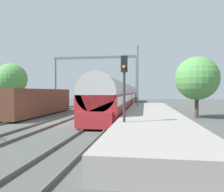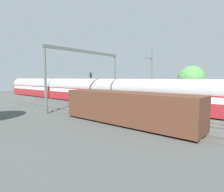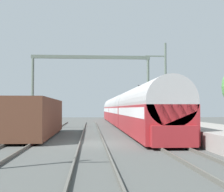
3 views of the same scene
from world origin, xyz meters
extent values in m
plane|color=#4B4D4B|center=(0.00, 0.00, 0.00)|extent=(120.00, 120.00, 0.00)
cube|color=#57564E|center=(-4.91, 0.00, 0.08)|extent=(0.08, 60.00, 0.16)
cube|color=#57564E|center=(-3.47, 0.00, 0.08)|extent=(0.08, 60.00, 0.16)
cube|color=#57564E|center=(-0.72, 0.00, 0.08)|extent=(0.08, 60.00, 0.16)
cube|color=#57564E|center=(0.72, 0.00, 0.08)|extent=(0.08, 60.00, 0.16)
cube|color=#57564E|center=(3.47, 0.00, 0.08)|extent=(0.08, 60.00, 0.16)
cube|color=#57564E|center=(4.91, 0.00, 0.08)|extent=(0.08, 60.00, 0.16)
cube|color=gray|center=(8.01, 2.00, 0.45)|extent=(4.40, 28.00, 0.90)
cube|color=maroon|center=(4.19, 4.75, 1.26)|extent=(2.90, 16.00, 2.20)
cube|color=white|center=(4.19, 4.75, 1.89)|extent=(2.93, 15.36, 0.64)
cylinder|color=#AFAFAF|center=(4.19, 4.75, 2.56)|extent=(2.84, 16.00, 2.84)
cube|color=maroon|center=(4.19, 21.10, 1.26)|extent=(2.90, 16.00, 2.20)
cube|color=white|center=(4.19, 21.10, 1.89)|extent=(2.93, 15.36, 0.64)
cylinder|color=#AFAFAF|center=(4.19, 21.10, 2.56)|extent=(2.84, 16.00, 2.84)
cube|color=maroon|center=(4.19, 37.45, 1.26)|extent=(2.90, 16.00, 2.20)
cube|color=white|center=(4.19, 37.45, 1.89)|extent=(2.93, 15.36, 0.64)
cylinder|color=#AFAFAF|center=(4.19, 37.45, 2.56)|extent=(2.84, 16.00, 2.84)
cube|color=maroon|center=(4.19, -3.50, 0.71)|extent=(2.40, 0.50, 1.10)
cube|color=#563323|center=(-4.19, 5.12, 1.51)|extent=(2.80, 13.00, 2.70)
cube|color=black|center=(-4.19, 5.12, 0.21)|extent=(2.52, 11.96, 0.10)
cylinder|color=#343434|center=(5.58, 11.95, 0.42)|extent=(0.23, 0.23, 0.85)
cube|color=maroon|center=(5.58, 11.95, 1.17)|extent=(0.46, 0.37, 0.64)
sphere|color=tan|center=(5.58, 11.95, 1.61)|extent=(0.24, 0.24, 0.24)
cylinder|color=#2D2D33|center=(6.32, -5.41, 1.83)|extent=(0.14, 0.14, 3.66)
cube|color=black|center=(6.32, -5.41, 4.11)|extent=(0.36, 0.20, 0.90)
sphere|color=yellow|center=(6.32, -5.53, 3.94)|extent=(0.16, 0.16, 0.16)
cylinder|color=#2D2D33|center=(6.11, 20.66, 2.09)|extent=(0.14, 0.14, 4.18)
cube|color=black|center=(6.11, 20.66, 4.63)|extent=(0.36, 0.20, 0.90)
sphere|color=#19D133|center=(6.11, 20.54, 4.80)|extent=(0.16, 0.16, 0.16)
cylinder|color=#59675C|center=(-6.19, 15.06, 3.75)|extent=(0.28, 0.28, 7.50)
cylinder|color=#59675C|center=(6.19, 15.06, 3.75)|extent=(0.28, 0.28, 7.50)
cube|color=#59675C|center=(0.00, 15.06, 7.68)|extent=(12.78, 0.24, 0.36)
cylinder|color=#59675C|center=(6.59, 8.59, 4.00)|extent=(0.20, 0.20, 8.00)
cube|color=#59675C|center=(5.69, 8.59, 6.80)|extent=(1.80, 0.10, 0.10)
cylinder|color=#4C3826|center=(-14.08, 15.89, 1.38)|extent=(0.36, 0.36, 2.75)
sphere|color=#519148|center=(-14.08, 15.89, 4.64)|extent=(5.04, 5.04, 5.04)
cylinder|color=#4C3826|center=(12.45, 4.96, 1.15)|extent=(0.36, 0.36, 2.30)
sphere|color=#519148|center=(12.45, 4.96, 3.88)|extent=(4.21, 4.21, 4.21)
camera|label=1|loc=(7.45, -17.69, 2.60)|focal=35.80mm
camera|label=2|loc=(-17.72, -4.74, 4.11)|focal=30.47mm
camera|label=3|loc=(-0.12, -19.93, 2.13)|focal=52.31mm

